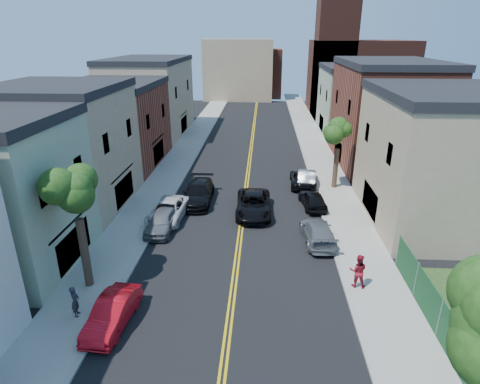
% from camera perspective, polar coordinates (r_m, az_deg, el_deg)
% --- Properties ---
extents(sidewalk_left, '(3.20, 100.00, 0.15)m').
position_cam_1_polar(sidewalk_left, '(46.74, -8.30, 5.46)').
color(sidewalk_left, gray).
rests_on(sidewalk_left, ground).
extents(sidewalk_right, '(3.20, 100.00, 0.15)m').
position_cam_1_polar(sidewalk_right, '(46.25, 11.34, 5.08)').
color(sidewalk_right, gray).
rests_on(sidewalk_right, ground).
extents(curb_left, '(0.30, 100.00, 0.15)m').
position_cam_1_polar(curb_left, '(46.42, -6.17, 5.45)').
color(curb_left, gray).
rests_on(curb_left, ground).
extents(curb_right, '(0.30, 100.00, 0.15)m').
position_cam_1_polar(curb_right, '(46.04, 9.17, 5.16)').
color(curb_right, gray).
rests_on(curb_right, ground).
extents(bldg_left_tan_near, '(9.00, 10.00, 9.00)m').
position_cam_1_polar(bldg_left_tan_near, '(33.88, -23.96, 5.35)').
color(bldg_left_tan_near, '#998466').
rests_on(bldg_left_tan_near, ground).
extents(bldg_left_brick, '(9.00, 12.00, 8.00)m').
position_cam_1_polar(bldg_left_brick, '(43.76, -17.56, 8.88)').
color(bldg_left_brick, brown).
rests_on(bldg_left_brick, ground).
extents(bldg_left_tan_far, '(9.00, 16.00, 9.50)m').
position_cam_1_polar(bldg_left_tan_far, '(56.71, -12.76, 12.85)').
color(bldg_left_tan_far, '#998466').
rests_on(bldg_left_tan_far, ground).
extents(bldg_right_tan, '(9.00, 12.00, 9.00)m').
position_cam_1_polar(bldg_right_tan, '(31.78, 26.59, 3.92)').
color(bldg_right_tan, '#998466').
rests_on(bldg_right_tan, ground).
extents(bldg_right_brick, '(9.00, 14.00, 10.00)m').
position_cam_1_polar(bldg_right_brick, '(44.50, 20.06, 10.10)').
color(bldg_right_brick, brown).
rests_on(bldg_right_brick, ground).
extents(bldg_right_palegrn, '(9.00, 12.00, 8.50)m').
position_cam_1_polar(bldg_right_palegrn, '(57.99, 16.25, 12.21)').
color(bldg_right_palegrn, gray).
rests_on(bldg_right_palegrn, ground).
extents(church, '(16.20, 14.20, 22.60)m').
position_cam_1_polar(church, '(72.78, 15.87, 16.41)').
color(church, '#4C2319').
rests_on(church, ground).
extents(backdrop_left, '(14.00, 8.00, 12.00)m').
position_cam_1_polar(backdrop_left, '(86.40, -0.22, 17.07)').
color(backdrop_left, '#998466').
rests_on(backdrop_left, ground).
extents(backdrop_center, '(10.00, 8.00, 10.00)m').
position_cam_1_polar(backdrop_center, '(90.31, 2.59, 16.61)').
color(backdrop_center, brown).
rests_on(backdrop_center, ground).
extents(fence_right, '(0.04, 15.00, 1.90)m').
position_cam_1_polar(fence_right, '(19.65, 28.30, -18.50)').
color(fence_right, '#143F1E').
rests_on(fence_right, sidewalk_right).
extents(tree_left_mid, '(5.20, 5.20, 9.29)m').
position_cam_1_polar(tree_left_mid, '(21.21, -22.88, 2.45)').
color(tree_left_mid, '#3E2C1F').
rests_on(tree_left_mid, sidewalk_left).
extents(tree_right_far, '(4.40, 4.40, 8.03)m').
position_cam_1_polar(tree_right_far, '(35.31, 14.09, 9.28)').
color(tree_right_far, '#3E2C1F').
rests_on(tree_right_far, sidewalk_right).
extents(red_sedan, '(1.76, 4.25, 1.37)m').
position_cam_1_polar(red_sedan, '(20.59, -17.80, -16.13)').
color(red_sedan, red).
rests_on(red_sedan, ground).
extents(white_pickup, '(2.79, 5.30, 1.42)m').
position_cam_1_polar(white_pickup, '(30.18, -10.22, -2.62)').
color(white_pickup, silver).
rests_on(white_pickup, ground).
extents(grey_car_left, '(2.01, 4.44, 1.48)m').
position_cam_1_polar(grey_car_left, '(28.56, -11.04, -4.08)').
color(grey_car_left, slate).
rests_on(grey_car_left, ground).
extents(black_car_left, '(2.31, 5.64, 1.63)m').
position_cam_1_polar(black_car_left, '(32.85, -6.03, -0.13)').
color(black_car_left, black).
rests_on(black_car_left, ground).
extents(grey_car_right, '(2.24, 4.88, 1.38)m').
position_cam_1_polar(grey_car_right, '(27.11, 11.08, -5.65)').
color(grey_car_right, slate).
rests_on(grey_car_right, ground).
extents(black_car_right, '(2.18, 4.25, 1.39)m').
position_cam_1_polar(black_car_right, '(32.28, 10.36, -1.02)').
color(black_car_right, black).
rests_on(black_car_right, ground).
extents(silver_car_right, '(2.03, 4.55, 1.45)m').
position_cam_1_polar(silver_car_right, '(36.97, 9.51, 2.06)').
color(silver_car_right, '#A8ACB0').
rests_on(silver_car_right, ground).
extents(dark_car_right_far, '(2.33, 4.83, 1.32)m').
position_cam_1_polar(dark_car_right_far, '(36.87, 8.96, 1.93)').
color(dark_car_right_far, black).
rests_on(dark_car_right_far, ground).
extents(black_suv_lane, '(2.72, 5.70, 1.57)m').
position_cam_1_polar(black_suv_lane, '(30.63, 1.94, -1.75)').
color(black_suv_lane, black).
rests_on(black_suv_lane, ground).
extents(pedestrian_left, '(0.50, 0.66, 1.60)m').
position_cam_1_polar(pedestrian_left, '(21.46, -22.52, -14.24)').
color(pedestrian_left, '#25252D').
rests_on(pedestrian_left, sidewalk_left).
extents(pedestrian_right, '(1.04, 0.88, 1.92)m').
position_cam_1_polar(pedestrian_right, '(22.72, 16.53, -10.76)').
color(pedestrian_right, maroon).
rests_on(pedestrian_right, sidewalk_right).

